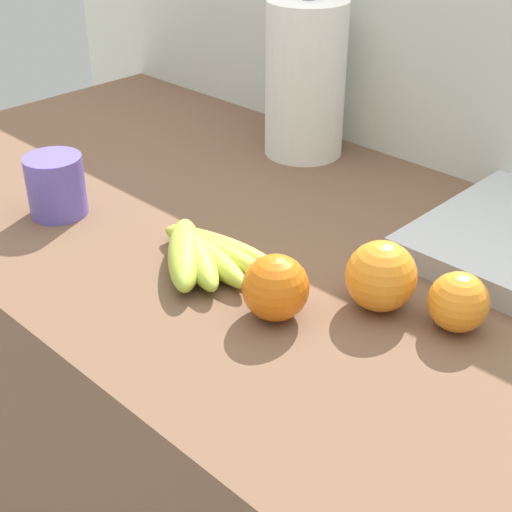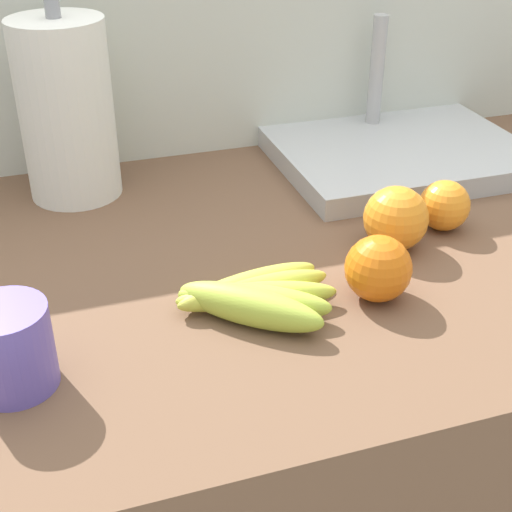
{
  "view_description": "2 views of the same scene",
  "coord_description": "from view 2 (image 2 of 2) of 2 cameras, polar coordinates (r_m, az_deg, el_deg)",
  "views": [
    {
      "loc": [
        0.51,
        -0.63,
        1.37
      ],
      "look_at": [
        -0.01,
        -0.1,
        0.93
      ],
      "focal_mm": 51.25,
      "sensor_mm": 36.0,
      "label": 1
    },
    {
      "loc": [
        -0.29,
        -0.74,
        1.35
      ],
      "look_at": [
        -0.08,
        -0.1,
        0.95
      ],
      "focal_mm": 50.68,
      "sensor_mm": 36.0,
      "label": 2
    }
  ],
  "objects": [
    {
      "name": "banana_bunch",
      "position": [
        0.79,
        -0.27,
        -3.26
      ],
      "size": [
        0.18,
        0.15,
        0.04
      ],
      "color": "#A9C13F",
      "rests_on": "counter"
    },
    {
      "name": "orange_far_right",
      "position": [
        0.92,
        10.98,
        2.94
      ],
      "size": [
        0.08,
        0.08,
        0.08
      ],
      "primitive_type": "sphere",
      "color": "orange",
      "rests_on": "counter"
    },
    {
      "name": "paper_towel_roll",
      "position": [
        1.05,
        -14.73,
        11.06
      ],
      "size": [
        0.13,
        0.13,
        0.28
      ],
      "color": "white",
      "rests_on": "counter"
    },
    {
      "name": "wall_back",
      "position": [
        1.35,
        -3.04,
        -0.64
      ],
      "size": [
        2.0,
        0.06,
        1.3
      ],
      "primitive_type": "cube",
      "color": "silver",
      "rests_on": "ground"
    },
    {
      "name": "orange_center",
      "position": [
        0.82,
        9.62,
        -0.98
      ],
      "size": [
        0.08,
        0.08,
        0.08
      ],
      "primitive_type": "sphere",
      "color": "orange",
      "rests_on": "counter"
    },
    {
      "name": "counter",
      "position": [
        1.21,
        2.2,
        -18.01
      ],
      "size": [
        1.6,
        0.69,
        0.89
      ],
      "primitive_type": "cube",
      "color": "brown",
      "rests_on": "ground"
    },
    {
      "name": "mug",
      "position": [
        0.72,
        -18.85,
        -6.88
      ],
      "size": [
        0.08,
        0.08,
        0.09
      ],
      "primitive_type": "cylinder",
      "color": "#6656BF",
      "rests_on": "counter"
    },
    {
      "name": "sink_basin",
      "position": [
        1.18,
        11.28,
        8.09
      ],
      "size": [
        0.38,
        0.3,
        0.21
      ],
      "color": "#B7BABF",
      "rests_on": "counter"
    },
    {
      "name": "orange_right",
      "position": [
        0.98,
        14.64,
        3.88
      ],
      "size": [
        0.07,
        0.07,
        0.07
      ],
      "primitive_type": "sphere",
      "color": "orange",
      "rests_on": "counter"
    }
  ]
}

